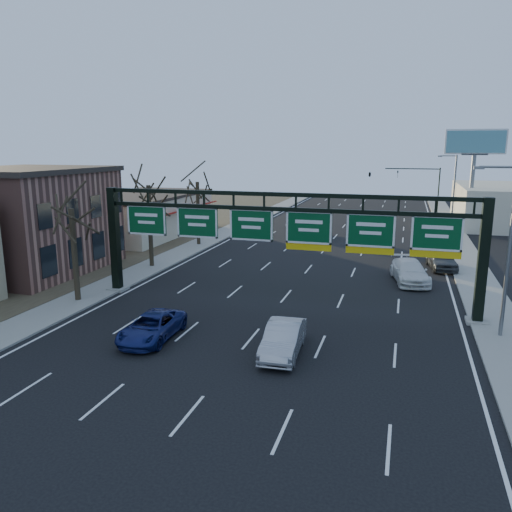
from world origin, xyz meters
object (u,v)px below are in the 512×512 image
(car_silver_sedan, at_px, (283,339))
(car_white_wagon, at_px, (410,271))
(sign_gantry, at_px, (282,234))
(car_blue_suv, at_px, (152,327))

(car_silver_sedan, xyz_separation_m, car_white_wagon, (5.89, 15.63, 0.04))
(sign_gantry, distance_m, car_white_wagon, 11.95)
(car_white_wagon, bearing_deg, car_blue_suv, -140.62)
(sign_gantry, relative_size, car_silver_sedan, 5.26)
(sign_gantry, bearing_deg, car_blue_suv, -124.18)
(car_white_wagon, bearing_deg, sign_gantry, -144.84)
(car_blue_suv, height_order, car_silver_sedan, car_silver_sedan)
(sign_gantry, bearing_deg, car_silver_sedan, -75.46)
(sign_gantry, distance_m, car_blue_suv, 9.93)
(sign_gantry, relative_size, car_white_wagon, 4.40)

